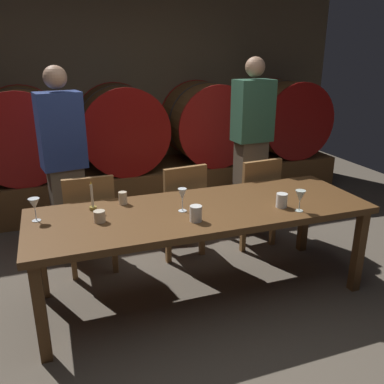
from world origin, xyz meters
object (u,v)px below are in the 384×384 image
wine_glass_center (182,195)px  wine_barrel_left (22,134)px  wine_barrel_far_right (284,118)px  cup_center_left (123,198)px  guest_left (64,162)px  cup_far_left (100,216)px  chair_left (90,219)px  cup_far_right (282,200)px  wine_barrel_center (121,128)px  candle_center (92,202)px  chair_center (181,205)px  chair_right (254,197)px  cup_center_right (196,214)px  wine_glass_right (300,197)px  dining_table (202,216)px  wine_barrel_right (206,123)px  guest_right (251,145)px  wine_glass_left (34,205)px

wine_glass_center → wine_barrel_left: bearing=117.2°
wine_barrel_far_right → cup_center_left: wine_barrel_far_right is taller
guest_left → cup_far_left: size_ratio=21.59×
chair_left → cup_far_right: size_ratio=8.39×
wine_barrel_center → candle_center: size_ratio=4.53×
wine_glass_center → cup_far_right: (0.72, -0.17, -0.07)m
chair_center → candle_center: 0.97m
chair_right → cup_center_right: chair_right is taller
wine_glass_center → cup_center_right: wine_glass_center is taller
wine_glass_right → chair_center: bearing=121.3°
chair_center → cup_far_right: (0.51, -0.85, 0.29)m
guest_left → cup_far_right: (1.46, -1.29, -0.10)m
dining_table → cup_center_right: size_ratio=22.77×
wine_glass_center → cup_far_right: 0.74m
dining_table → cup_far_left: 0.75m
wine_barrel_far_right → cup_far_right: wine_barrel_far_right is taller
chair_left → cup_far_right: 1.58m
wine_barrel_left → cup_far_left: size_ratio=12.68×
wine_glass_center → wine_barrel_right: bearing=64.4°
guest_left → guest_right: 1.85m
wine_barrel_right → cup_center_right: wine_barrel_right is taller
chair_left → wine_barrel_left: bearing=-70.5°
wine_barrel_left → wine_barrel_right: size_ratio=1.00×
cup_far_right → dining_table: bearing=162.3°
chair_center → wine_glass_center: bearing=66.6°
wine_barrel_right → chair_center: size_ratio=1.14×
guest_right → wine_barrel_left: bearing=-31.0°
wine_barrel_right → wine_glass_center: size_ratio=5.83×
wine_barrel_far_right → cup_center_right: size_ratio=9.12×
wine_barrel_left → wine_barrel_right: same height
cup_center_right → chair_right: bearing=43.0°
candle_center → chair_right: bearing=14.7°
dining_table → candle_center: 0.81m
cup_center_left → wine_glass_center: bearing=-37.2°
guest_left → cup_far_left: bearing=88.1°
wine_barrel_right → wine_barrel_far_right: (1.13, 0.00, 0.00)m
wine_glass_left → wine_glass_center: 1.01m
chair_left → chair_center: bearing=-177.1°
wine_barrel_left → cup_center_left: (0.75, -1.92, -0.18)m
guest_left → guest_right: guest_right is taller
candle_center → chair_center: bearing=28.5°
chair_right → wine_glass_center: wine_glass_center is taller
wine_barrel_far_right → chair_center: 2.54m
chair_right → cup_center_right: 1.28m
chair_left → cup_center_left: 0.51m
wine_glass_center → guest_left: bearing=123.6°
candle_center → cup_far_right: candle_center is taller
guest_right → wine_glass_right: 1.37m
wine_barrel_center → wine_glass_left: 2.26m
wine_barrel_center → cup_far_right: 2.50m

